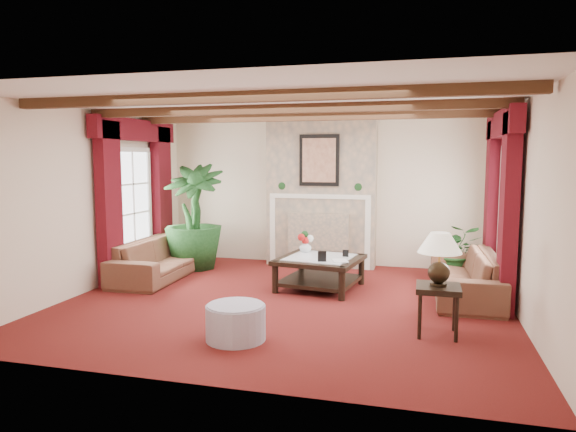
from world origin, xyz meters
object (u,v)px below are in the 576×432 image
(potted_palm, at_px, (194,239))
(ottoman, at_px, (236,323))
(sofa_right, at_px, (465,267))
(sofa_left, at_px, (160,252))
(coffee_table, at_px, (320,273))
(side_table, at_px, (438,310))

(potted_palm, xyz_separation_m, ottoman, (2.03, -3.30, -0.34))
(sofa_right, height_order, ottoman, sofa_right)
(sofa_left, relative_size, ottoman, 3.34)
(sofa_right, distance_m, potted_palm, 4.66)
(sofa_right, bearing_deg, coffee_table, -88.38)
(sofa_right, xyz_separation_m, potted_palm, (-4.59, 0.77, 0.10))
(side_table, height_order, ottoman, side_table)
(sofa_right, distance_m, side_table, 1.86)
(sofa_left, xyz_separation_m, potted_palm, (0.24, 0.81, 0.10))
(coffee_table, bearing_deg, sofa_left, -172.68)
(potted_palm, xyz_separation_m, coffee_table, (2.49, -0.87, -0.29))
(sofa_right, bearing_deg, ottoman, -46.54)
(side_table, bearing_deg, sofa_right, 76.96)
(sofa_left, distance_m, ottoman, 3.38)
(potted_palm, bearing_deg, ottoman, -58.40)
(sofa_left, height_order, ottoman, sofa_left)
(coffee_table, bearing_deg, sofa_right, 11.58)
(sofa_right, xyz_separation_m, coffee_table, (-2.11, -0.11, -0.19))
(sofa_left, bearing_deg, sofa_right, -91.17)
(sofa_left, bearing_deg, side_table, -113.50)
(coffee_table, relative_size, side_table, 2.07)
(side_table, xyz_separation_m, ottoman, (-2.14, -0.73, -0.09))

